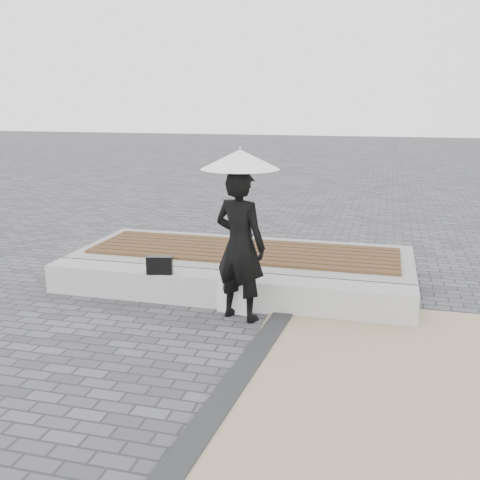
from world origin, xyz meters
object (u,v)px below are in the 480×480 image
Objects in this scene: seating_ledge at (221,289)px; canvas_tote at (235,295)px; woman at (240,246)px; parasol at (240,159)px; handbag at (160,265)px.

canvas_tote reaches higher than seating_ledge.
parasol reaches higher than woman.
parasol is 1.88m from handbag.
woman is at bearing -25.93° from handbag.
parasol is 2.57× the size of canvas_tote.
seating_ledge is at bearing 130.93° from parasol.
canvas_tote is at bearing -40.32° from woman.
parasol is 1.75m from canvas_tote.
parasol is at bearing -25.93° from handbag.
seating_ledge is 14.68× the size of handbag.
seating_ledge is 0.35m from canvas_tote.
canvas_tote is (0.26, -0.24, 0.03)m from seating_ledge.
parasol reaches higher than handbag.
parasol is at bearing 19.03° from woman.
handbag is (-1.17, 0.26, -1.45)m from parasol.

